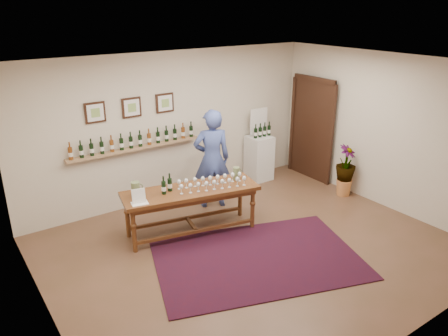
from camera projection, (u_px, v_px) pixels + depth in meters
ground at (253, 249)px, 6.80m from camera, size 6.00×6.00×0.00m
room_shell at (279, 131)px, 8.95m from camera, size 6.00×6.00×6.00m
rug at (257, 258)px, 6.53m from camera, size 3.48×2.86×0.02m
tasting_table at (191, 196)px, 7.07m from camera, size 2.30×1.14×0.78m
table_glasses at (212, 182)px, 7.07m from camera, size 1.25×0.60×0.17m
table_bottles at (167, 184)px, 6.85m from camera, size 0.30×0.22×0.30m
pitcher_left at (136, 190)px, 6.70m from camera, size 0.20×0.20×0.24m
pitcher_right at (236, 173)px, 7.39m from camera, size 0.16×0.16×0.21m
menu_card at (139, 196)px, 6.50m from camera, size 0.28×0.23×0.22m
display_pedestal at (259, 158)px, 9.34m from camera, size 0.48×0.48×0.95m
pedestal_bottles at (262, 130)px, 9.11m from camera, size 0.29×0.08×0.29m
info_sign at (259, 121)px, 9.17m from camera, size 0.44×0.03×0.60m
potted_plant at (345, 171)px, 8.52m from camera, size 0.60×0.60×0.89m
person at (212, 159)px, 7.93m from camera, size 0.79×0.66×1.85m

